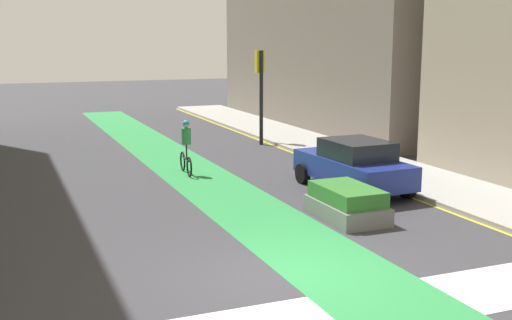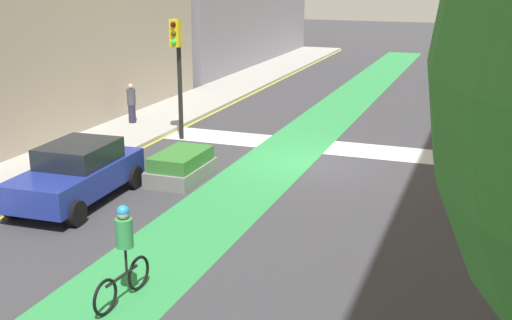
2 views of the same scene
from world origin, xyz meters
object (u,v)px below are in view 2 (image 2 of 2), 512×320
at_px(cyclist_in_lane, 123,252).
at_px(pedestrian_sidewalk_right_a, 132,103).
at_px(median_planter, 181,167).
at_px(car_blue_right_far, 77,173).
at_px(traffic_signal_near_right, 177,56).
at_px(car_white_left_near, 480,107).
at_px(traffic_signal_near_left, 502,64).

height_order(cyclist_in_lane, pedestrian_sidewalk_right_a, cyclist_in_lane).
distance_m(pedestrian_sidewalk_right_a, median_planter, 7.30).
distance_m(car_blue_right_far, median_planter, 3.16).
bearing_deg(traffic_signal_near_right, pedestrian_sidewalk_right_a, -24.17).
distance_m(car_blue_right_far, car_white_left_near, 15.95).
xyz_separation_m(car_blue_right_far, median_planter, (-1.73, -2.61, -0.40)).
xyz_separation_m(car_white_left_near, cyclist_in_lane, (5.69, 16.89, 0.17)).
height_order(traffic_signal_near_left, pedestrian_sidewalk_right_a, traffic_signal_near_left).
relative_size(traffic_signal_near_left, car_white_left_near, 1.09).
bearing_deg(cyclist_in_lane, pedestrian_sidewalk_right_a, -59.81).
xyz_separation_m(traffic_signal_near_right, median_planter, (-2.16, 4.21, -2.62)).
xyz_separation_m(traffic_signal_near_left, car_white_left_near, (0.59, -5.26, -2.40)).
bearing_deg(cyclist_in_lane, traffic_signal_near_left, -118.36).
relative_size(car_white_left_near, cyclist_in_lane, 2.27).
xyz_separation_m(traffic_signal_near_left, pedestrian_sidewalk_right_a, (13.40, -0.61, -2.27)).
relative_size(traffic_signal_near_left, cyclist_in_lane, 2.47).
relative_size(traffic_signal_near_right, traffic_signal_near_left, 0.94).
xyz_separation_m(car_blue_right_far, cyclist_in_lane, (-3.99, 4.21, 0.17)).
xyz_separation_m(car_white_left_near, pedestrian_sidewalk_right_a, (12.81, 4.65, 0.13)).
bearing_deg(traffic_signal_near_right, cyclist_in_lane, 111.85).
bearing_deg(cyclist_in_lane, traffic_signal_near_right, -68.15).
bearing_deg(car_white_left_near, traffic_signal_near_left, 96.45).
xyz_separation_m(car_blue_right_far, pedestrian_sidewalk_right_a, (3.13, -8.03, 0.13)).
distance_m(car_blue_right_far, cyclist_in_lane, 5.81).
relative_size(car_white_left_near, pedestrian_sidewalk_right_a, 2.71).
height_order(car_blue_right_far, median_planter, car_blue_right_far).
bearing_deg(traffic_signal_near_right, median_planter, 117.19).
height_order(traffic_signal_near_right, car_white_left_near, traffic_signal_near_right).
xyz_separation_m(traffic_signal_near_left, cyclist_in_lane, (6.28, 11.64, -2.23)).
height_order(traffic_signal_near_left, median_planter, traffic_signal_near_left).
height_order(car_white_left_near, pedestrian_sidewalk_right_a, pedestrian_sidewalk_right_a).
height_order(pedestrian_sidewalk_right_a, median_planter, pedestrian_sidewalk_right_a).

